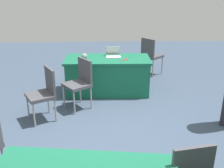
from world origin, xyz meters
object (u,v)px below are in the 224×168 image
(table_foreground, at_px, (108,75))
(laptop_silver, at_px, (113,55))
(scissors_red, at_px, (125,60))
(chair_near_front, at_px, (44,91))
(yarn_ball, at_px, (84,56))
(chair_tucked_right, at_px, (80,81))
(chair_by_pillar, at_px, (151,54))

(table_foreground, bearing_deg, laptop_silver, -133.54)
(scissors_red, bearing_deg, chair_near_front, -15.15)
(table_foreground, height_order, yarn_ball, yarn_ball)
(chair_near_front, xyz_separation_m, scissors_red, (-1.51, -1.09, 0.24))
(chair_near_front, bearing_deg, scissors_red, -83.75)
(chair_tucked_right, bearing_deg, laptop_silver, -74.60)
(yarn_ball, bearing_deg, table_foreground, -175.72)
(laptop_silver, relative_size, scissors_red, 1.85)
(chair_by_pillar, distance_m, scissors_red, 1.48)
(laptop_silver, bearing_deg, scissors_red, 130.68)
(yarn_ball, bearing_deg, chair_by_pillar, -144.22)
(chair_tucked_right, relative_size, scissors_red, 5.35)
(table_foreground, xyz_separation_m, chair_by_pillar, (-1.13, -1.13, 0.18))
(table_foreground, height_order, laptop_silver, laptop_silver)
(chair_tucked_right, bearing_deg, yarn_ball, -41.73)
(chair_near_front, distance_m, yarn_ball, 1.37)
(chair_near_front, distance_m, laptop_silver, 1.86)
(chair_by_pillar, bearing_deg, scissors_red, -71.85)
(yarn_ball, bearing_deg, chair_near_front, 61.23)
(yarn_ball, xyz_separation_m, scissors_red, (-0.86, 0.09, -0.06))
(table_foreground, relative_size, yarn_ball, 15.25)
(yarn_ball, height_order, scissors_red, yarn_ball)
(chair_tucked_right, relative_size, laptop_silver, 2.89)
(chair_near_front, distance_m, chair_tucked_right, 0.75)
(chair_tucked_right, distance_m, scissors_red, 1.13)
(table_foreground, height_order, scissors_red, scissors_red)
(chair_by_pillar, relative_size, yarn_ball, 8.09)
(table_foreground, bearing_deg, chair_by_pillar, -135.01)
(chair_near_front, distance_m, chair_by_pillar, 3.26)
(chair_near_front, xyz_separation_m, laptop_silver, (-1.26, -1.34, 0.28))
(chair_near_front, relative_size, laptop_silver, 2.84)
(chair_tucked_right, bearing_deg, scissors_red, -93.08)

